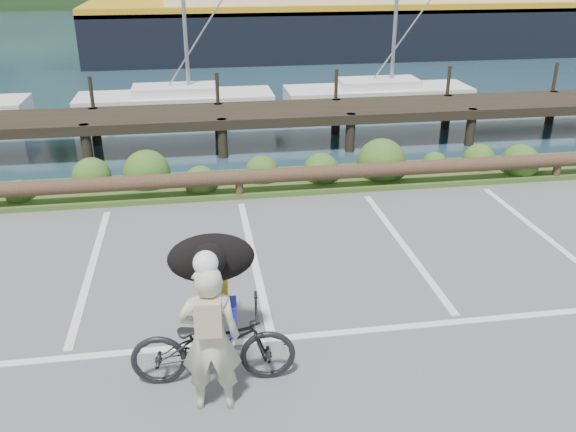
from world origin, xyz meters
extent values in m
plane|color=#525254|center=(0.00, 0.00, 0.00)|extent=(72.00, 72.00, 0.00)
plane|color=#1A323F|center=(0.00, 48.00, -1.20)|extent=(160.00, 160.00, 0.00)
cube|color=#3D5B21|center=(0.00, 5.30, 0.05)|extent=(34.00, 1.60, 0.10)
imported|color=black|center=(-0.78, -1.09, 0.50)|extent=(1.95, 0.80, 1.00)
imported|color=beige|center=(-0.81, -1.54, 0.89)|extent=(0.68, 0.47, 1.78)
ellipsoid|color=black|center=(-0.73, -0.48, 1.30)|extent=(0.58, 1.08, 0.60)
camera|label=1|loc=(-0.84, -6.99, 4.68)|focal=38.00mm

